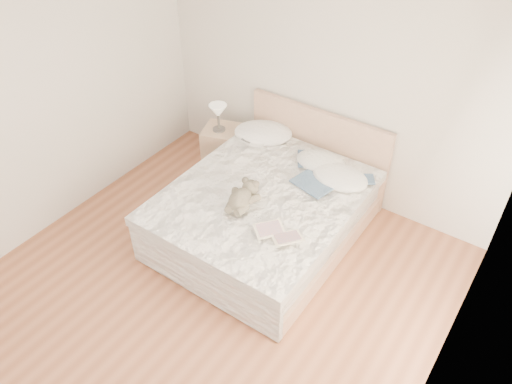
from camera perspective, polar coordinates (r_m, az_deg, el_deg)
floor at (r=4.71m, az=-6.97°, el=-12.80°), size 4.00×4.50×0.00m
ceiling at (r=3.09m, az=-11.07°, el=19.79°), size 4.00×4.50×0.00m
wall_back at (r=5.32m, az=8.04°, el=12.72°), size 4.00×0.02×2.70m
wall_left at (r=5.14m, az=-25.61°, el=8.09°), size 0.02×4.50×2.70m
wall_right at (r=3.11m, az=21.02°, el=-13.42°), size 0.02×4.50×2.70m
window at (r=3.24m, az=22.86°, el=-8.58°), size 0.02×1.30×1.10m
bed at (r=5.13m, az=1.36°, el=-2.09°), size 1.72×2.14×1.00m
nightstand at (r=6.07m, az=-3.71°, el=4.95°), size 0.56×0.53×0.56m
table_lamp at (r=5.79m, az=-4.35°, el=9.07°), size 0.22×0.22×0.33m
pillow_left at (r=5.69m, az=0.83°, el=6.78°), size 0.80×0.70×0.20m
pillow_middle at (r=5.27m, az=7.46°, el=3.43°), size 0.58×0.43×0.16m
pillow_right at (r=5.08m, az=9.58°, el=1.69°), size 0.60×0.43×0.17m
blouse at (r=5.07m, az=7.64°, el=1.64°), size 0.75×0.78×0.02m
photo_book at (r=5.56m, az=-0.22°, el=5.81°), size 0.32×0.23×0.02m
childrens_book at (r=4.41m, az=2.56°, el=-4.82°), size 0.46×0.44×0.02m
teddy_bear at (r=4.67m, az=-1.83°, el=-1.48°), size 0.32×0.41×0.20m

